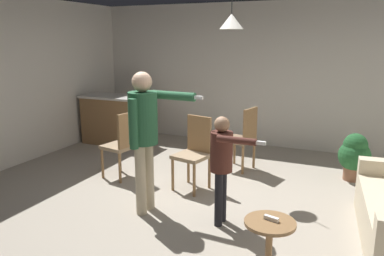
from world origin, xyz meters
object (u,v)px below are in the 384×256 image
(dining_chair_by_counter, at_px, (123,143))
(potted_plant_corner, at_px, (354,155))
(side_table_by_couch, at_px, (269,242))
(dining_chair_centre_back, at_px, (194,150))
(kitchen_counter, at_px, (115,119))
(dining_chair_near_wall, at_px, (243,136))
(person_child, at_px, (222,159))
(spare_remote_on_table, at_px, (271,219))
(person_adult, at_px, (144,127))

(dining_chair_by_counter, height_order, potted_plant_corner, dining_chair_by_counter)
(side_table_by_couch, height_order, potted_plant_corner, potted_plant_corner)
(side_table_by_couch, bearing_deg, dining_chair_centre_back, 130.97)
(side_table_by_couch, bearing_deg, potted_plant_corner, 77.63)
(kitchen_counter, bearing_deg, potted_plant_corner, -3.87)
(dining_chair_near_wall, bearing_deg, dining_chair_by_counter, 138.58)
(person_child, relative_size, potted_plant_corner, 1.75)
(dining_chair_centre_back, relative_size, potted_plant_corner, 1.43)
(side_table_by_couch, xyz_separation_m, dining_chair_by_counter, (-2.51, 1.53, 0.22))
(dining_chair_centre_back, bearing_deg, spare_remote_on_table, 143.68)
(kitchen_counter, distance_m, spare_remote_on_table, 4.87)
(kitchen_counter, height_order, side_table_by_couch, kitchen_counter)
(dining_chair_near_wall, height_order, dining_chair_centre_back, same)
(person_child, bearing_deg, dining_chair_by_counter, -113.01)
(person_child, distance_m, spare_remote_on_table, 1.05)
(kitchen_counter, distance_m, dining_chair_centre_back, 2.80)
(dining_chair_by_counter, relative_size, spare_remote_on_table, 7.69)
(dining_chair_centre_back, height_order, potted_plant_corner, dining_chair_centre_back)
(dining_chair_centre_back, bearing_deg, dining_chair_by_counter, 16.16)
(kitchen_counter, xyz_separation_m, spare_remote_on_table, (3.76, -3.10, 0.06))
(side_table_by_couch, distance_m, dining_chair_by_counter, 2.95)
(person_adult, bearing_deg, dining_chair_centre_back, 168.21)
(dining_chair_by_counter, bearing_deg, side_table_by_couch, -110.57)
(kitchen_counter, height_order, dining_chair_near_wall, dining_chair_near_wall)
(kitchen_counter, height_order, spare_remote_on_table, kitchen_counter)
(dining_chair_by_counter, xyz_separation_m, potted_plant_corner, (3.13, 1.29, -0.16))
(person_adult, height_order, dining_chair_near_wall, person_adult)
(dining_chair_by_counter, bearing_deg, dining_chair_centre_back, -75.29)
(potted_plant_corner, distance_m, spare_remote_on_table, 2.87)
(dining_chair_near_wall, height_order, potted_plant_corner, dining_chair_near_wall)
(person_child, xyz_separation_m, dining_chair_centre_back, (-0.70, 0.85, -0.22))
(spare_remote_on_table, bearing_deg, dining_chair_centre_back, 131.41)
(side_table_by_couch, relative_size, dining_chair_centre_back, 0.52)
(kitchen_counter, bearing_deg, dining_chair_by_counter, -51.95)
(side_table_by_couch, xyz_separation_m, dining_chair_near_wall, (-1.00, 2.60, 0.22))
(side_table_by_couch, distance_m, dining_chair_near_wall, 2.79)
(side_table_by_couch, distance_m, potted_plant_corner, 2.89)
(side_table_by_couch, distance_m, person_adult, 1.90)
(dining_chair_by_counter, height_order, dining_chair_near_wall, same)
(person_adult, distance_m, person_child, 0.97)
(dining_chair_centre_back, xyz_separation_m, spare_remote_on_table, (1.40, -1.59, -0.01))
(side_table_by_couch, bearing_deg, kitchen_counter, 140.28)
(potted_plant_corner, relative_size, spare_remote_on_table, 5.39)
(person_child, xyz_separation_m, dining_chair_near_wall, (-0.30, 1.84, -0.22))
(side_table_by_couch, height_order, dining_chair_near_wall, dining_chair_near_wall)
(side_table_by_couch, distance_m, spare_remote_on_table, 0.21)
(person_adult, relative_size, potted_plant_corner, 2.39)
(side_table_by_couch, xyz_separation_m, person_adult, (-1.63, 0.69, 0.71))
(potted_plant_corner, xyz_separation_m, spare_remote_on_table, (-0.61, -2.80, 0.15))
(dining_chair_centre_back, xyz_separation_m, potted_plant_corner, (2.01, 1.21, -0.16))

